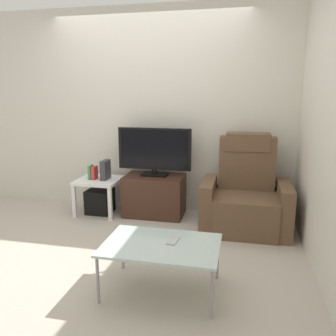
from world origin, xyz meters
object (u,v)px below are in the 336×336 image
(tv_stand, at_px, (154,195))
(television, at_px, (154,151))
(side_table, at_px, (99,184))
(cell_phone, at_px, (173,241))
(subwoofer_box, at_px, (100,201))
(game_console, at_px, (105,170))
(coffee_table, at_px, (161,247))
(book_middle, at_px, (95,173))
(recliner_armchair, at_px, (245,197))
(book_leftmost, at_px, (91,172))

(tv_stand, distance_m, television, 0.57)
(side_table, relative_size, cell_phone, 3.60)
(television, xyz_separation_m, subwoofer_box, (-0.72, -0.09, -0.68))
(television, xyz_separation_m, side_table, (-0.72, -0.09, -0.45))
(television, bearing_deg, game_console, -172.57)
(coffee_table, bearing_deg, side_table, 127.28)
(tv_stand, height_order, book_middle, book_middle)
(subwoofer_box, relative_size, book_middle, 1.85)
(game_console, bearing_deg, recliner_armchair, -4.33)
(game_console, xyz_separation_m, coffee_table, (1.12, -1.59, -0.20))
(television, height_order, side_table, television)
(television, relative_size, side_table, 1.71)
(tv_stand, relative_size, side_table, 1.38)
(book_leftmost, bearing_deg, cell_phone, -47.35)
(recliner_armchair, xyz_separation_m, coffee_table, (-0.64, -1.46, -0.00))
(tv_stand, xyz_separation_m, television, (0.00, 0.02, 0.57))
(television, height_order, game_console, television)
(side_table, bearing_deg, cell_phone, -49.85)
(recliner_armchair, height_order, book_middle, recliner_armchair)
(book_middle, height_order, game_console, game_console)
(book_leftmost, xyz_separation_m, cell_phone, (1.38, -1.50, -0.14))
(subwoofer_box, bearing_deg, television, 7.29)
(tv_stand, distance_m, book_leftmost, 0.87)
(side_table, relative_size, book_middle, 3.22)
(book_middle, bearing_deg, book_leftmost, 180.00)
(television, xyz_separation_m, book_middle, (-0.77, -0.11, -0.30))
(side_table, xyz_separation_m, game_console, (0.09, 0.01, 0.19))
(subwoofer_box, bearing_deg, game_console, 6.34)
(television, height_order, subwoofer_box, television)
(book_middle, height_order, cell_phone, book_middle)
(book_leftmost, height_order, game_console, game_console)
(book_middle, xyz_separation_m, cell_phone, (1.33, -1.50, -0.13))
(recliner_armchair, distance_m, cell_phone, 1.51)
(subwoofer_box, relative_size, game_console, 1.25)
(book_leftmost, bearing_deg, side_table, 11.31)
(book_leftmost, bearing_deg, game_console, 8.97)
(television, bearing_deg, tv_stand, -90.00)
(recliner_armchair, xyz_separation_m, book_leftmost, (-1.95, 0.10, 0.17))
(side_table, xyz_separation_m, book_leftmost, (-0.10, -0.02, 0.16))
(coffee_table, bearing_deg, game_console, 124.99)
(television, xyz_separation_m, book_leftmost, (-0.82, -0.11, -0.29))
(book_leftmost, bearing_deg, television, 7.79)
(television, bearing_deg, recliner_armchair, -10.77)
(recliner_armchair, xyz_separation_m, book_middle, (-1.90, 0.10, 0.16))
(recliner_armchair, xyz_separation_m, subwoofer_box, (-1.85, 0.12, -0.22))
(coffee_table, height_order, cell_phone, cell_phone)
(television, height_order, cell_phone, television)
(cell_phone, bearing_deg, book_middle, 137.75)
(book_middle, bearing_deg, side_table, 22.54)
(book_leftmost, distance_m, book_middle, 0.05)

